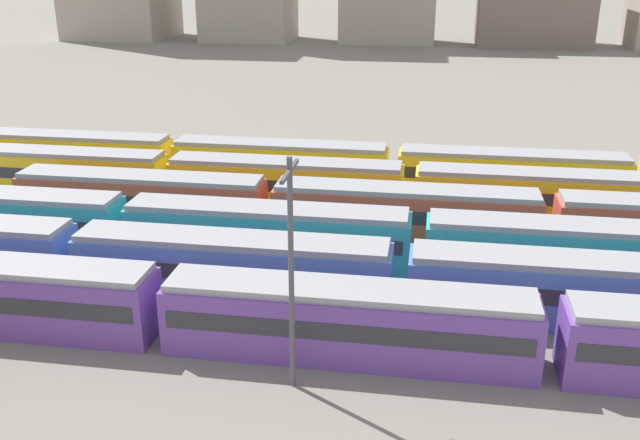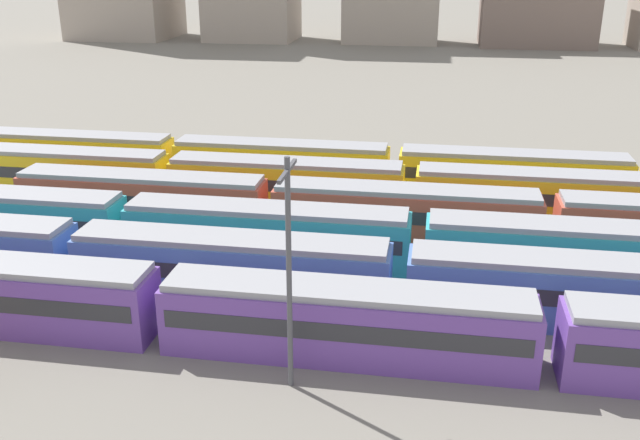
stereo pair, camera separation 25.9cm
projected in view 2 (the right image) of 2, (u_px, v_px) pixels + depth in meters
ground_plane at (106, 234)px, 49.54m from camera, size 600.00×600.00×0.00m
train_track_1 at (399, 279)px, 38.45m from camera, size 74.70×3.06×3.75m
train_track_3 at (405, 213)px, 48.08m from camera, size 55.80×3.06×3.75m
train_track_5 at (512, 174)px, 56.43m from camera, size 93.60×3.06×3.75m
catenary_pole_0 at (289, 266)px, 30.23m from camera, size 0.24×3.20×10.82m
distant_building_3 at (538, 0)px, 146.12m from camera, size 22.95×16.13×18.43m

